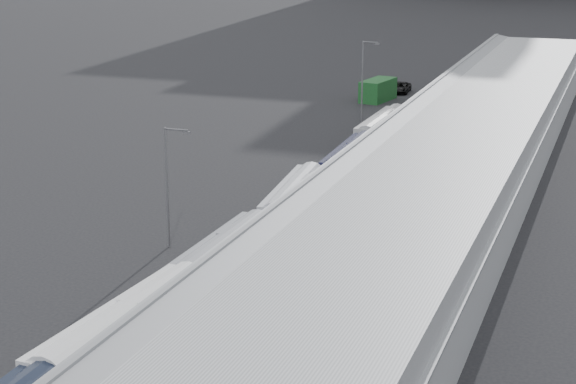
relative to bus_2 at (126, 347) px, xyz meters
The scene contains 16 objects.
sidewalk 22.97m from the bus_2, 73.39° to the left, with size 10.00×170.00×0.12m, color gray.
lane_line 22.38m from the bus_2, 100.20° to the left, with size 0.12×160.00×0.02m, color gold.
depot 24.42m from the bus_2, 64.36° to the left, with size 12.45×160.40×7.20m.
bus_2 is the anchor object (origin of this frame).
bus_3 13.16m from the bus_2, 90.98° to the left, with size 2.81×12.56×3.66m.
bus_4 27.19m from the bus_2, 90.51° to the left, with size 3.84×12.88×3.71m.
bus_5 41.17m from the bus_2, 89.65° to the left, with size 2.90×12.52×3.64m.
bus_6 55.02m from the bus_2, 90.37° to the left, with size 2.86×12.83×3.74m.
tree_1 4.11m from the bus_2, 30.47° to the right, with size 2.50×2.50×4.99m.
tree_2 23.01m from the bus_2, 82.57° to the left, with size 2.77×2.77×5.34m.
tree_3 47.30m from the bus_2, 85.99° to the left, with size 2.08×2.08×4.93m.
tree_4 68.48m from the bus_2, 87.48° to the left, with size 2.68×2.68×4.81m.
street_lamp_near 21.12m from the bus_2, 110.12° to the left, with size 2.04×0.22×9.01m.
street_lamp_far 68.55m from the bus_2, 95.09° to the left, with size 2.04×0.22×9.58m.
shipping_container 82.56m from the bus_2, 95.50° to the left, with size 2.76×6.40×2.83m, color #14441C.
suv 89.46m from the bus_2, 94.17° to the left, with size 2.40×5.21×1.45m, color black.
Camera 1 is at (26.13, -7.57, 23.35)m, focal length 60.00 mm.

